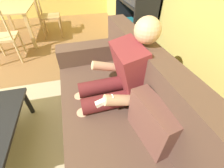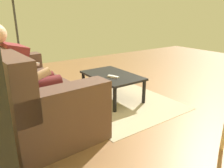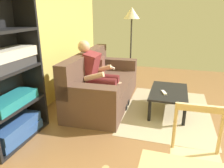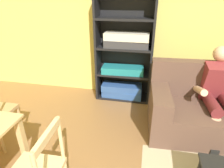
% 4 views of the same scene
% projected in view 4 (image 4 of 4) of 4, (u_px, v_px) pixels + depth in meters
% --- Properties ---
extents(wall_back, '(6.49, 0.12, 2.60)m').
position_uv_depth(wall_back, '(135.00, 25.00, 3.25)').
color(wall_back, '#DBC660').
rests_on(wall_back, ground_plane).
extents(person_lounging, '(0.61, 0.91, 1.16)m').
position_uv_depth(person_lounging, '(219.00, 92.00, 2.53)').
color(person_lounging, maroon).
rests_on(person_lounging, ground_plane).
extents(bookshelf, '(0.97, 0.36, 1.91)m').
position_uv_depth(bookshelf, '(124.00, 57.00, 3.27)').
color(bookshelf, black).
rests_on(bookshelf, ground_plane).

